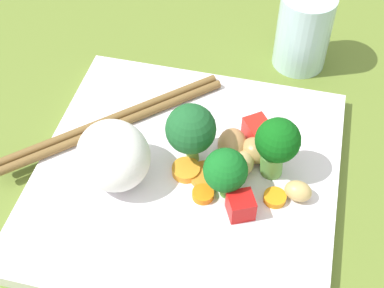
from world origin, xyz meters
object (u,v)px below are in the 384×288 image
Objects in this scene: square_plate at (186,177)px; carrot_slice_0 at (275,198)px; broccoli_floret_0 at (277,144)px; chopstick_pair at (114,122)px; drinking_glass at (303,31)px; rice_mound at (113,155)px.

carrot_slice_0 reaches higher than square_plate.
broccoli_floret_0 reaches higher than chopstick_pair.
square_plate is 22.48cm from drinking_glass.
square_plate is at bearing -20.89° from drinking_glass.
chopstick_pair is (-4.05, -8.79, 1.19)cm from square_plate.
drinking_glass is (-18.33, 0.00, -1.00)cm from broccoli_floret_0.
square_plate is 3.84× the size of rice_mound.
drinking_glass reaches higher than broccoli_floret_0.
square_plate is 3.16× the size of drinking_glass.
rice_mound is (2.01, -6.30, 3.68)cm from square_plate.
broccoli_floret_0 is 17.15cm from chopstick_pair.
broccoli_floret_0 is 0.74× the size of drinking_glass.
chopstick_pair is at bearing -95.76° from broccoli_floret_0.
rice_mound is 0.40× the size of chopstick_pair.
broccoli_floret_0 is 18.36cm from drinking_glass.
drinking_glass is at bearing 179.67° from chopstick_pair.
broccoli_floret_0 is at bearing 106.70° from square_plate.
broccoli_floret_0 is at bearing -166.19° from carrot_slice_0.
square_plate is 7.57cm from rice_mound.
rice_mound reaches higher than square_plate.
broccoli_floret_0 is 4.97cm from carrot_slice_0.
rice_mound is 7.01cm from chopstick_pair.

